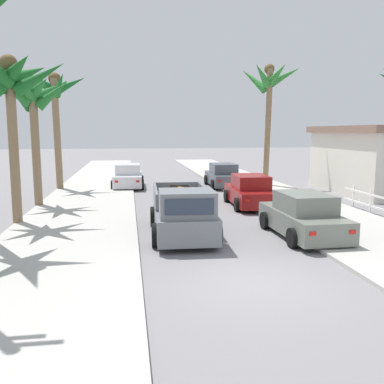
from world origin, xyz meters
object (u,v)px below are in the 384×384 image
(car_left_near, at_px, (303,217))
(palm_tree_left_mid, at_px, (56,97))
(palm_tree_left_fore, at_px, (10,84))
(palm_tree_right_back, at_px, (33,100))
(car_right_near, at_px, (128,177))
(palm_tree_right_fore, at_px, (269,88))
(car_right_mid, at_px, (223,176))
(pickup_truck, at_px, (183,213))
(car_left_mid, at_px, (250,192))

(car_left_near, distance_m, palm_tree_left_mid, 17.20)
(palm_tree_left_fore, relative_size, palm_tree_right_back, 1.05)
(palm_tree_left_fore, bearing_deg, car_right_near, 67.36)
(palm_tree_left_fore, height_order, palm_tree_left_mid, palm_tree_left_mid)
(palm_tree_left_mid, xyz_separation_m, palm_tree_right_back, (-0.18, -5.62, -0.60))
(car_right_near, relative_size, palm_tree_right_back, 0.70)
(car_left_near, height_order, palm_tree_right_fore, palm_tree_right_fore)
(palm_tree_left_fore, bearing_deg, palm_tree_right_back, 90.76)
(car_left_near, xyz_separation_m, car_right_near, (-5.98, 13.77, 0.00))
(car_right_mid, xyz_separation_m, palm_tree_right_back, (-10.50, -5.81, 4.35))
(pickup_truck, height_order, car_left_near, pickup_truck)
(car_right_near, height_order, palm_tree_left_mid, palm_tree_left_mid)
(car_left_near, height_order, palm_tree_left_fore, palm_tree_left_fore)
(palm_tree_right_fore, bearing_deg, palm_tree_right_back, -157.95)
(car_right_mid, xyz_separation_m, palm_tree_left_fore, (-10.45, -9.65, 4.66))
(car_left_mid, height_order, palm_tree_right_back, palm_tree_right_back)
(palm_tree_right_back, bearing_deg, palm_tree_left_mid, 88.18)
(car_right_near, bearing_deg, palm_tree_left_mid, -169.52)
(pickup_truck, bearing_deg, palm_tree_right_back, 133.34)
(palm_tree_left_fore, height_order, palm_tree_right_fore, palm_tree_right_fore)
(palm_tree_right_back, bearing_deg, palm_tree_right_fore, 22.05)
(car_left_mid, height_order, palm_tree_left_fore, palm_tree_left_fore)
(car_left_mid, relative_size, palm_tree_left_fore, 0.67)
(pickup_truck, bearing_deg, car_left_mid, 52.49)
(palm_tree_left_fore, bearing_deg, palm_tree_right_fore, 34.81)
(pickup_truck, height_order, car_right_mid, pickup_truck)
(car_left_near, height_order, car_left_mid, same)
(car_right_near, relative_size, car_right_mid, 1.00)
(car_right_near, xyz_separation_m, palm_tree_left_mid, (-4.14, -0.77, 4.95))
(car_left_near, distance_m, car_left_mid, 5.99)
(car_left_mid, bearing_deg, car_right_near, 127.05)
(car_left_mid, bearing_deg, palm_tree_left_fore, -166.41)
(palm_tree_left_mid, relative_size, palm_tree_right_back, 1.15)
(car_left_near, relative_size, car_right_near, 1.00)
(palm_tree_right_fore, bearing_deg, car_right_near, 173.77)
(pickup_truck, bearing_deg, car_left_near, -11.04)
(palm_tree_left_mid, bearing_deg, car_left_mid, -35.01)
(pickup_truck, height_order, palm_tree_right_fore, palm_tree_right_fore)
(car_right_near, distance_m, car_right_mid, 6.21)
(pickup_truck, height_order, palm_tree_left_mid, palm_tree_left_mid)
(car_right_mid, xyz_separation_m, palm_tree_right_fore, (2.85, -0.40, 5.65))
(pickup_truck, height_order, car_left_mid, pickup_truck)
(palm_tree_right_fore, xyz_separation_m, palm_tree_right_back, (-13.35, -5.40, -1.31))
(palm_tree_right_fore, bearing_deg, pickup_truck, -120.78)
(pickup_truck, xyz_separation_m, palm_tree_right_back, (-6.21, 6.58, 4.24))
(car_left_near, bearing_deg, palm_tree_left_mid, 127.90)
(car_right_near, xyz_separation_m, car_right_mid, (6.18, -0.59, 0.00))
(pickup_truck, relative_size, palm_tree_right_back, 0.85)
(car_right_mid, distance_m, palm_tree_left_mid, 11.44)
(palm_tree_right_fore, height_order, palm_tree_left_mid, palm_tree_right_fore)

